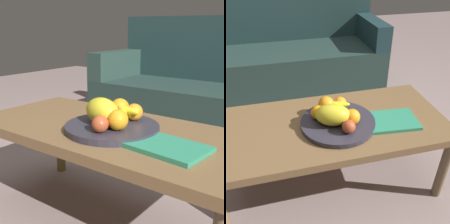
% 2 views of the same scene
% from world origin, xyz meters
% --- Properties ---
extents(ground_plane, '(8.00, 8.00, 0.00)m').
position_xyz_m(ground_plane, '(0.00, 0.00, 0.00)').
color(ground_plane, gray).
extents(coffee_table, '(1.17, 0.56, 0.43)m').
position_xyz_m(coffee_table, '(0.00, 0.00, 0.38)').
color(coffee_table, brown).
rests_on(coffee_table, ground_plane).
extents(couch, '(1.70, 0.70, 0.90)m').
position_xyz_m(couch, '(-0.10, 1.33, 0.30)').
color(couch, '#203430').
rests_on(couch, ground_plane).
extents(fruit_bowl, '(0.37, 0.37, 0.03)m').
position_xyz_m(fruit_bowl, '(0.03, -0.03, 0.44)').
color(fruit_bowl, '#302D39').
rests_on(fruit_bowl, coffee_table).
extents(melon_large_front, '(0.19, 0.15, 0.10)m').
position_xyz_m(melon_large_front, '(-0.00, -0.05, 0.51)').
color(melon_large_front, yellow).
rests_on(melon_large_front, fruit_bowl).
extents(orange_front, '(0.08, 0.08, 0.08)m').
position_xyz_m(orange_front, '(0.09, -0.07, 0.49)').
color(orange_front, orange).
rests_on(orange_front, fruit_bowl).
extents(orange_left, '(0.07, 0.07, 0.07)m').
position_xyz_m(orange_left, '(0.07, 0.07, 0.49)').
color(orange_left, orange).
rests_on(orange_left, fruit_bowl).
extents(orange_right, '(0.07, 0.07, 0.07)m').
position_xyz_m(orange_right, '(-0.06, 0.02, 0.49)').
color(orange_right, orange).
rests_on(orange_right, fruit_bowl).
extents(orange_back, '(0.08, 0.08, 0.08)m').
position_xyz_m(orange_back, '(-0.01, 0.07, 0.49)').
color(orange_back, orange).
rests_on(orange_back, fruit_bowl).
extents(apple_front, '(0.06, 0.06, 0.06)m').
position_xyz_m(apple_front, '(0.06, -0.13, 0.49)').
color(apple_front, '#AD4828').
rests_on(apple_front, fruit_bowl).
extents(banana_bunch, '(0.16, 0.17, 0.06)m').
position_xyz_m(banana_bunch, '(0.03, 0.04, 0.49)').
color(banana_bunch, yellow).
rests_on(banana_bunch, fruit_bowl).
extents(magazine, '(0.27, 0.20, 0.02)m').
position_xyz_m(magazine, '(0.30, -0.07, 0.44)').
color(magazine, '#2D8866').
rests_on(magazine, coffee_table).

